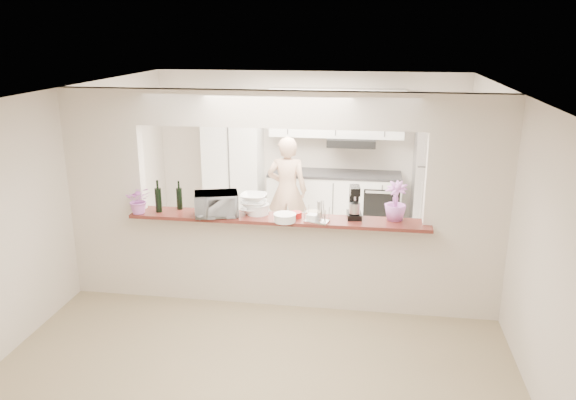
% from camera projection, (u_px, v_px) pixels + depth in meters
% --- Properties ---
extents(floor, '(6.00, 6.00, 0.00)m').
position_uv_depth(floor, '(279.00, 302.00, 6.70)').
color(floor, tan).
rests_on(floor, ground).
extents(tile_overlay, '(5.00, 2.90, 0.01)m').
position_uv_depth(tile_overlay, '(297.00, 253.00, 8.17)').
color(tile_overlay, beige).
rests_on(tile_overlay, floor).
extents(partition, '(5.00, 0.15, 2.50)m').
position_uv_depth(partition, '(279.00, 182.00, 6.27)').
color(partition, beige).
rests_on(partition, floor).
extents(bar_counter, '(3.40, 0.38, 1.09)m').
position_uv_depth(bar_counter, '(279.00, 258.00, 6.53)').
color(bar_counter, beige).
rests_on(bar_counter, floor).
extents(kitchen_cabinets, '(3.15, 0.62, 2.25)m').
position_uv_depth(kitchen_cabinets, '(295.00, 169.00, 9.02)').
color(kitchen_cabinets, silver).
rests_on(kitchen_cabinets, floor).
extents(refrigerator, '(0.75, 0.70, 1.70)m').
position_uv_depth(refrigerator, '(438.00, 183.00, 8.67)').
color(refrigerator, '#B1B1B6').
rests_on(refrigerator, floor).
extents(flower_left, '(0.36, 0.33, 0.32)m').
position_uv_depth(flower_left, '(139.00, 200.00, 6.43)').
color(flower_left, '#E479CE').
rests_on(flower_left, bar_counter).
extents(wine_bottle_a, '(0.07, 0.07, 0.34)m').
position_uv_depth(wine_bottle_a, '(179.00, 198.00, 6.58)').
color(wine_bottle_a, black).
rests_on(wine_bottle_a, bar_counter).
extents(wine_bottle_b, '(0.08, 0.08, 0.38)m').
position_uv_depth(wine_bottle_b, '(158.00, 200.00, 6.48)').
color(wine_bottle_b, black).
rests_on(wine_bottle_b, bar_counter).
extents(toaster_oven, '(0.56, 0.46, 0.27)m').
position_uv_depth(toaster_oven, '(216.00, 204.00, 6.35)').
color(toaster_oven, '#A0A0A4').
rests_on(toaster_oven, bar_counter).
extents(serving_bowls, '(0.30, 0.30, 0.22)m').
position_uv_depth(serving_bowls, '(254.00, 204.00, 6.44)').
color(serving_bowls, white).
rests_on(serving_bowls, bar_counter).
extents(plate_stack_a, '(0.26, 0.26, 0.12)m').
position_uv_depth(plate_stack_a, '(258.00, 209.00, 6.43)').
color(plate_stack_a, white).
rests_on(plate_stack_a, bar_counter).
extents(plate_stack_b, '(0.25, 0.25, 0.09)m').
position_uv_depth(plate_stack_b, '(285.00, 218.00, 6.18)').
color(plate_stack_b, white).
rests_on(plate_stack_b, bar_counter).
extents(red_bowl, '(0.14, 0.14, 0.06)m').
position_uv_depth(red_bowl, '(296.00, 215.00, 6.32)').
color(red_bowl, maroon).
rests_on(red_bowl, bar_counter).
extents(tan_bowl, '(0.17, 0.17, 0.08)m').
position_uv_depth(tan_bowl, '(313.00, 215.00, 6.29)').
color(tan_bowl, tan).
rests_on(tan_bowl, bar_counter).
extents(utensil_caddy, '(0.29, 0.21, 0.24)m').
position_uv_depth(utensil_caddy, '(317.00, 213.00, 6.15)').
color(utensil_caddy, silver).
rests_on(utensil_caddy, bar_counter).
extents(stand_mixer, '(0.19, 0.27, 0.37)m').
position_uv_depth(stand_mixer, '(354.00, 203.00, 6.27)').
color(stand_mixer, black).
rests_on(stand_mixer, bar_counter).
extents(flower_right, '(0.28, 0.28, 0.44)m').
position_uv_depth(flower_right, '(396.00, 201.00, 6.18)').
color(flower_right, '#D371D0').
rests_on(flower_right, bar_counter).
extents(person, '(0.60, 0.40, 1.63)m').
position_uv_depth(person, '(287.00, 191.00, 8.36)').
color(person, tan).
rests_on(person, floor).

